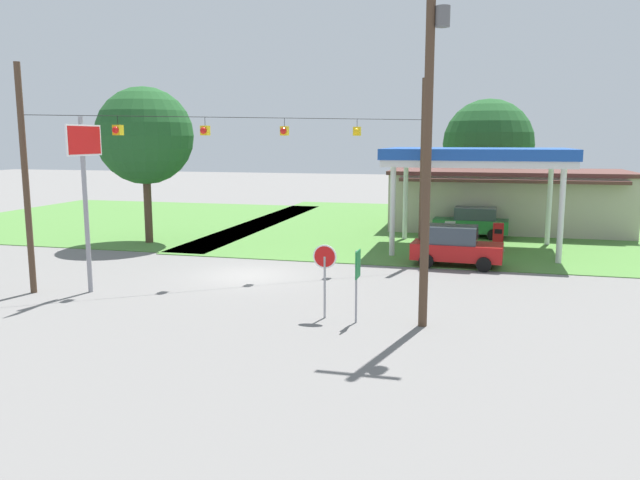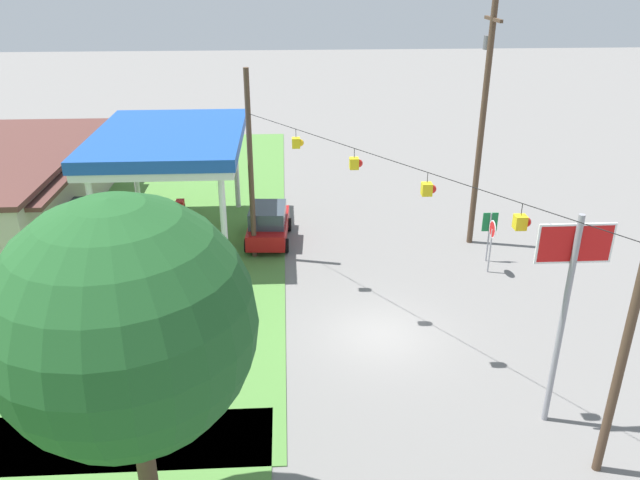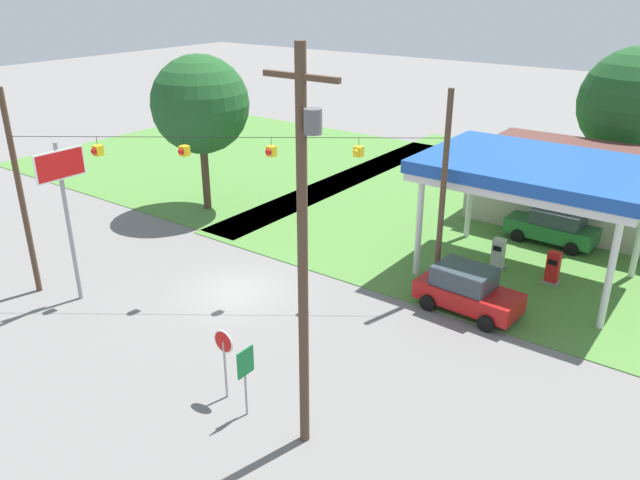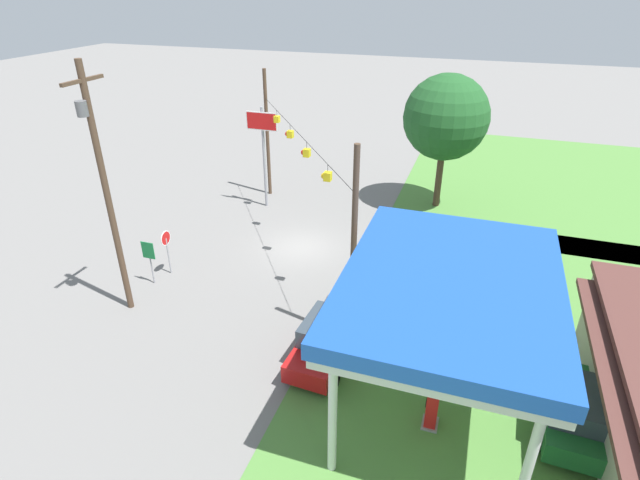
# 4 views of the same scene
# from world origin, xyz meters

# --- Properties ---
(ground_plane) EXTENTS (160.00, 160.00, 0.00)m
(ground_plane) POSITION_xyz_m (0.00, 0.00, 0.00)
(ground_plane) COLOR slate
(grass_verge_opposite_corner) EXTENTS (24.00, 24.00, 0.04)m
(grass_verge_opposite_corner) POSITION_xyz_m (-16.00, 16.00, 0.02)
(grass_verge_opposite_corner) COLOR #4C7F38
(grass_verge_opposite_corner) RESTS_ON ground
(gas_station_canopy) EXTENTS (9.46, 6.94, 5.46)m
(gas_station_canopy) POSITION_xyz_m (9.51, 8.95, 4.95)
(gas_station_canopy) COLOR silver
(gas_station_canopy) RESTS_ON ground
(fuel_pump_near) EXTENTS (0.71, 0.56, 1.52)m
(fuel_pump_near) POSITION_xyz_m (8.25, 8.95, 0.72)
(fuel_pump_near) COLOR gray
(fuel_pump_near) RESTS_ON ground
(fuel_pump_far) EXTENTS (0.71, 0.56, 1.52)m
(fuel_pump_far) POSITION_xyz_m (10.77, 8.95, 0.72)
(fuel_pump_far) COLOR gray
(fuel_pump_far) RESTS_ON ground
(car_at_pumps_front) EXTENTS (4.28, 2.30, 1.92)m
(car_at_pumps_front) POSITION_xyz_m (8.72, 4.36, 0.97)
(car_at_pumps_front) COLOR #AD1414
(car_at_pumps_front) RESTS_ON ground
(car_at_pumps_rear) EXTENTS (4.50, 2.26, 1.85)m
(car_at_pumps_rear) POSITION_xyz_m (9.35, 13.54, 0.95)
(car_at_pumps_rear) COLOR #1E602D
(car_at_pumps_rear) RESTS_ON ground
(stop_sign_roadside) EXTENTS (0.80, 0.08, 2.50)m
(stop_sign_roadside) POSITION_xyz_m (4.85, -5.56, 1.81)
(stop_sign_roadside) COLOR #99999E
(stop_sign_roadside) RESTS_ON ground
(stop_sign_overhead) EXTENTS (0.22, 2.13, 6.78)m
(stop_sign_overhead) POSITION_xyz_m (-4.89, -4.34, 4.83)
(stop_sign_overhead) COLOR gray
(stop_sign_overhead) RESTS_ON ground
(route_sign) EXTENTS (0.10, 0.70, 2.40)m
(route_sign) POSITION_xyz_m (6.00, -5.82, 1.71)
(route_sign) COLOR gray
(route_sign) RESTS_ON ground
(utility_pole_main) EXTENTS (2.20, 0.44, 11.33)m
(utility_pole_main) POSITION_xyz_m (8.16, -5.64, 6.30)
(utility_pole_main) COLOR #4C3828
(utility_pole_main) RESTS_ON ground
(signal_span_gantry) EXTENTS (14.32, 10.24, 8.77)m
(signal_span_gantry) POSITION_xyz_m (0.00, -0.01, 4.78)
(signal_span_gantry) COLOR #4C3828
(signal_span_gantry) RESTS_ON ground
(tree_west_verge) EXTENTS (5.45, 5.45, 8.85)m
(tree_west_verge) POSITION_xyz_m (-8.68, 6.76, 6.10)
(tree_west_verge) COLOR #4C3828
(tree_west_verge) RESTS_ON ground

